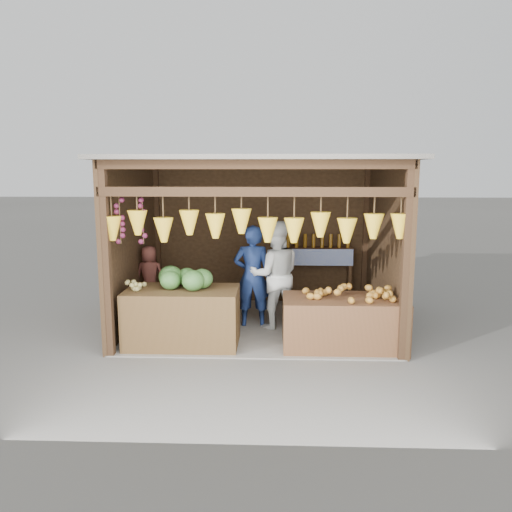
# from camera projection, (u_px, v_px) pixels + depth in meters

# --- Properties ---
(ground) EXTENTS (80.00, 80.00, 0.00)m
(ground) POSITION_uv_depth(u_px,v_px,m) (258.00, 325.00, 8.06)
(ground) COLOR #514F49
(ground) RESTS_ON ground
(stall_structure) EXTENTS (4.30, 3.30, 2.66)m
(stall_structure) POSITION_uv_depth(u_px,v_px,m) (256.00, 223.00, 7.74)
(stall_structure) COLOR slate
(stall_structure) RESTS_ON ground
(back_shelf) EXTENTS (1.25, 0.32, 1.32)m
(back_shelf) POSITION_uv_depth(u_px,v_px,m) (318.00, 258.00, 9.14)
(back_shelf) COLOR #382314
(back_shelf) RESTS_ON ground
(counter_left) EXTENTS (1.57, 0.85, 0.82)m
(counter_left) POSITION_uv_depth(u_px,v_px,m) (183.00, 317.00, 7.05)
(counter_left) COLOR #483118
(counter_left) RESTS_ON ground
(counter_right) EXTENTS (1.68, 0.85, 0.72)m
(counter_right) POSITION_uv_depth(u_px,v_px,m) (343.00, 323.00, 6.98)
(counter_right) COLOR #4D3119
(counter_right) RESTS_ON ground
(stool) EXTENTS (0.28, 0.28, 0.27)m
(stool) POSITION_uv_depth(u_px,v_px,m) (151.00, 313.00, 8.28)
(stool) COLOR black
(stool) RESTS_ON ground
(man_standing) EXTENTS (0.60, 0.40, 1.63)m
(man_standing) POSITION_uv_depth(u_px,v_px,m) (252.00, 276.00, 7.86)
(man_standing) COLOR navy
(man_standing) RESTS_ON ground
(woman_standing) EXTENTS (0.91, 0.76, 1.70)m
(woman_standing) POSITION_uv_depth(u_px,v_px,m) (275.00, 275.00, 7.81)
(woman_standing) COLOR silver
(woman_standing) RESTS_ON ground
(vendor_seated) EXTENTS (0.51, 0.36, 0.99)m
(vendor_seated) POSITION_uv_depth(u_px,v_px,m) (150.00, 276.00, 8.18)
(vendor_seated) COLOR brown
(vendor_seated) RESTS_ON stool
(melon_pile) EXTENTS (1.00, 0.50, 0.32)m
(melon_pile) POSITION_uv_depth(u_px,v_px,m) (182.00, 277.00, 7.00)
(melon_pile) COLOR #174412
(melon_pile) RESTS_ON counter_left
(tanfruit_pile) EXTENTS (0.34, 0.40, 0.13)m
(tanfruit_pile) POSITION_uv_depth(u_px,v_px,m) (135.00, 285.00, 6.98)
(tanfruit_pile) COLOR #998546
(tanfruit_pile) RESTS_ON counter_left
(mango_pile) EXTENTS (1.40, 0.64, 0.22)m
(mango_pile) POSITION_uv_depth(u_px,v_px,m) (349.00, 291.00, 6.83)
(mango_pile) COLOR #CD4F1B
(mango_pile) RESTS_ON counter_right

